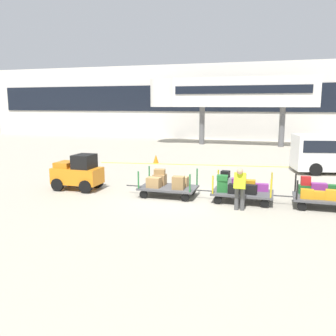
# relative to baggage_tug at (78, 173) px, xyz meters

# --- Properties ---
(ground_plane) EXTENTS (120.00, 120.00, 0.00)m
(ground_plane) POSITION_rel_baggage_tug_xyz_m (4.59, -0.17, -0.75)
(ground_plane) COLOR #A8A08E
(apron_lead_line) EXTENTS (17.10, 2.90, 0.01)m
(apron_lead_line) POSITION_rel_baggage_tug_xyz_m (5.90, 8.46, -0.75)
(apron_lead_line) COLOR yellow
(apron_lead_line) RESTS_ON ground_plane
(terminal_building) EXTENTS (62.02, 2.51, 7.96)m
(terminal_building) POSITION_rel_baggage_tug_xyz_m (4.59, 25.81, 3.23)
(terminal_building) COLOR silver
(terminal_building) RESTS_ON ground_plane
(jet_bridge) EXTENTS (15.16, 3.00, 6.09)m
(jet_bridge) POSITION_rel_baggage_tug_xyz_m (3.17, 19.82, 3.99)
(jet_bridge) COLOR silver
(jet_bridge) RESTS_ON ground_plane
(baggage_tug) EXTENTS (2.11, 1.25, 1.58)m
(baggage_tug) POSITION_rel_baggage_tug_xyz_m (0.00, 0.00, 0.00)
(baggage_tug) COLOR orange
(baggage_tug) RESTS_ON ground_plane
(baggage_cart_lead) EXTENTS (3.01, 1.43, 1.10)m
(baggage_cart_lead) POSITION_rel_baggage_tug_xyz_m (4.11, 0.07, -0.24)
(baggage_cart_lead) COLOR #4C4C4F
(baggage_cart_lead) RESTS_ON ground_plane
(baggage_cart_middle) EXTENTS (3.01, 1.43, 1.12)m
(baggage_cart_middle) POSITION_rel_baggage_tug_xyz_m (7.03, 0.14, -0.23)
(baggage_cart_middle) COLOR #4C4C4F
(baggage_cart_middle) RESTS_ON ground_plane
(baggage_cart_tail) EXTENTS (3.01, 1.43, 1.10)m
(baggage_cart_tail) POSITION_rel_baggage_tug_xyz_m (10.12, 0.19, -0.25)
(baggage_cart_tail) COLOR #4C4C4F
(baggage_cart_tail) RESTS_ON ground_plane
(baggage_handler) EXTENTS (0.41, 0.44, 1.56)m
(baggage_handler) POSITION_rel_baggage_tug_xyz_m (7.18, -1.13, 0.11)
(baggage_handler) COLOR #4C4C4C
(baggage_handler) RESTS_ON ground_plane
(safety_cone_near) EXTENTS (0.36, 0.36, 0.55)m
(safety_cone_near) POSITION_rel_baggage_tug_xyz_m (0.83, 7.96, -0.48)
(safety_cone_near) COLOR orange
(safety_cone_near) RESTS_ON ground_plane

